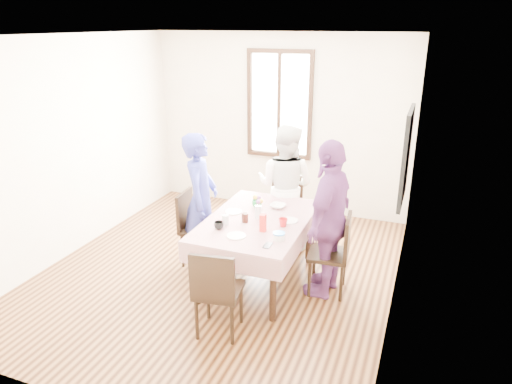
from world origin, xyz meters
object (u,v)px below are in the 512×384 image
Objects in this scene: person_right at (328,219)px; chair_far at (285,211)px; chair_right at (328,254)px; chair_near at (219,290)px; person_left at (200,201)px; chair_left at (200,228)px; dining_table at (258,250)px; person_far at (285,186)px.

chair_far is at bearing -133.48° from person_right.
person_right is (-0.02, 0.00, 0.41)m from chair_right.
person_left is (-0.78, 1.17, 0.37)m from chair_near.
chair_left and chair_far have the same top height.
person_right reaches higher than person_left.
chair_left is 0.55× the size of person_left.
person_left is 1.57m from person_right.
dining_table is at bearing 87.71° from chair_right.
person_far is at bearing -132.94° from person_right.
person_left is at bearing 169.82° from dining_table.
chair_right and chair_far have the same top height.
chair_near is (0.00, -1.03, 0.08)m from dining_table.
chair_far reaches higher than dining_table.
chair_left is 0.37m from person_left.
chair_right is at bearing 3.33° from dining_table.
chair_left is at bearing 116.04° from chair_near.
person_far is (0.80, 0.87, 0.36)m from chair_left.
dining_table is 0.91m from person_left.
dining_table is 1.65× the size of chair_left.
chair_near is (-0.80, -1.08, 0.00)m from chair_right.
chair_near is at bearing -159.99° from person_left.
person_right reaches higher than chair_near.
person_far reaches higher than chair_left.
dining_table is 0.81m from chair_right.
chair_left is 1.00× the size of chair_right.
chair_right is at bearing 135.87° from person_far.
person_far is (0.00, 2.04, 0.36)m from chair_near.
dining_table is 0.87× the size of person_right.
person_right is (1.59, -0.09, 0.41)m from chair_left.
person_right is at bearing 45.57° from chair_near.
chair_right and chair_near have the same top height.
person_left is at bearing 81.00° from chair_right.
person_left reaches higher than chair_right.
dining_table is 0.92× the size of person_far.
chair_left is 1.20m from chair_far.
dining_table is at bearing 74.93° from chair_left.
chair_far is at bearing 90.00° from dining_table.
person_far is at bearing 34.18° from chair_right.
person_right is at bearing 119.28° from chair_far.
chair_far is 1.00× the size of chair_near.
chair_left is 1.42m from chair_near.
chair_near is (0.80, -1.17, 0.00)m from chair_left.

